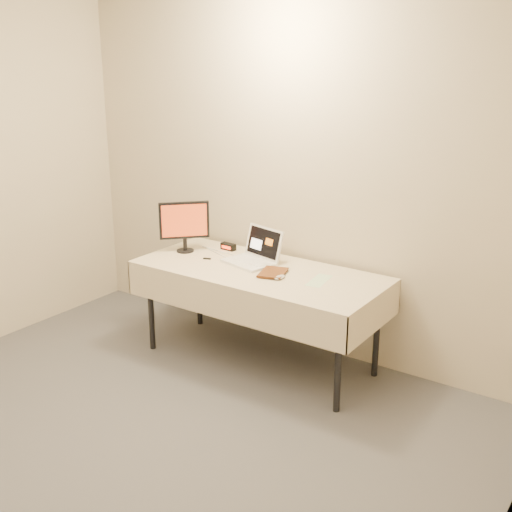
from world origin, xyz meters
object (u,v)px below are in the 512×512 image
Objects in this scene: table at (259,278)px; monitor at (184,223)px; laptop at (255,254)px; book at (261,257)px.

monitor is (-0.73, 0.04, 0.30)m from table.
book is at bearing -31.93° from laptop.
table is 4.62× the size of monitor.
laptop is 1.81× the size of book.
book is (0.06, -0.05, 0.18)m from table.
monitor is 0.80m from book.
monitor reaches higher than book.
laptop is at bearing 117.83° from book.
laptop reaches higher than table.
table is 0.22m from laptop.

